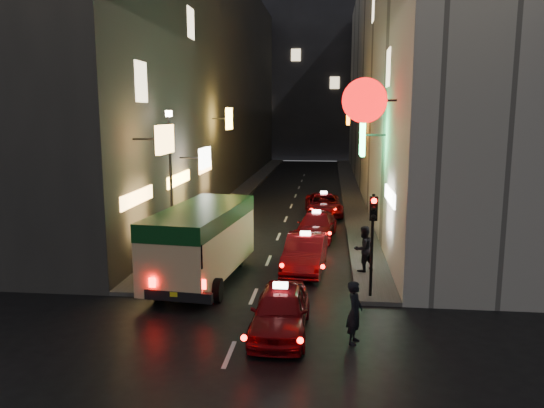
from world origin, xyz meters
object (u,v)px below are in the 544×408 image
(minibus, at_px, (202,235))
(traffic_light, at_px, (373,223))
(taxi_near, at_px, (280,307))
(lamp_post, at_px, (171,174))
(pedestrian_crossing, at_px, (355,308))

(minibus, relative_size, traffic_light, 1.95)
(minibus, height_order, taxi_near, minibus)
(minibus, relative_size, lamp_post, 1.10)
(lamp_post, bearing_deg, pedestrian_crossing, -46.50)
(traffic_light, bearing_deg, pedestrian_crossing, -101.71)
(pedestrian_crossing, height_order, traffic_light, traffic_light)
(pedestrian_crossing, bearing_deg, taxi_near, 93.20)
(minibus, xyz_separation_m, taxi_near, (3.35, -4.39, -1.01))
(minibus, xyz_separation_m, pedestrian_crossing, (5.43, -4.83, -0.79))
(lamp_post, bearing_deg, taxi_near, -54.09)
(traffic_light, relative_size, lamp_post, 0.56)
(minibus, height_order, lamp_post, lamp_post)
(pedestrian_crossing, xyz_separation_m, traffic_light, (0.70, 3.38, 1.68))
(minibus, bearing_deg, pedestrian_crossing, -41.61)
(pedestrian_crossing, relative_size, traffic_light, 0.57)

